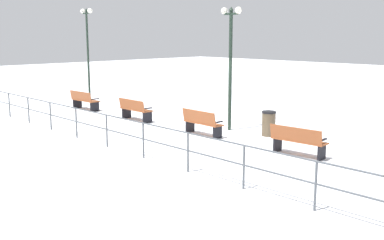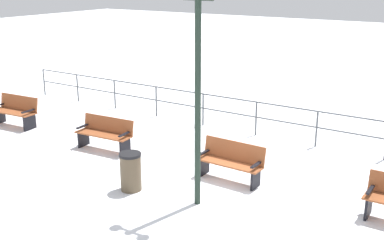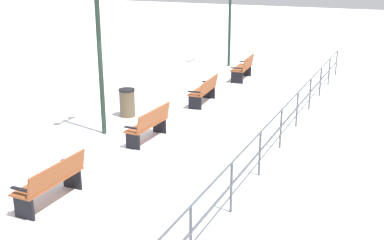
{
  "view_description": "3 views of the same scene",
  "coord_description": "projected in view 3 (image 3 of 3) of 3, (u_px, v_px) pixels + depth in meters",
  "views": [
    {
      "loc": [
        -10.93,
        -10.71,
        3.39
      ],
      "look_at": [
        -1.07,
        -0.5,
        0.73
      ],
      "focal_mm": 42.95,
      "sensor_mm": 36.0,
      "label": 1
    },
    {
      "loc": [
        8.88,
        4.73,
        4.52
      ],
      "look_at": [
        -1.62,
        -2.0,
        0.71
      ],
      "focal_mm": 45.1,
      "sensor_mm": 36.0,
      "label": 2
    },
    {
      "loc": [
        -5.97,
        10.34,
        4.43
      ],
      "look_at": [
        -1.27,
        -0.12,
        0.69
      ],
      "focal_mm": 45.68,
      "sensor_mm": 36.0,
      "label": 3
    }
  ],
  "objects": [
    {
      "name": "ground_plane",
      "position": [
        146.0,
        140.0,
        12.67
      ],
      "size": [
        80.0,
        80.0,
        0.0
      ],
      "primitive_type": "plane",
      "color": "white",
      "rests_on": "ground"
    },
    {
      "name": "bench_nearest",
      "position": [
        244.0,
        68.0,
        18.97
      ],
      "size": [
        0.69,
        1.56,
        0.93
      ],
      "rotation": [
        0.0,
        0.0,
        0.07
      ],
      "color": "brown",
      "rests_on": "ground"
    },
    {
      "name": "bench_second",
      "position": [
        204.0,
        90.0,
        15.76
      ],
      "size": [
        0.64,
        1.62,
        0.86
      ],
      "rotation": [
        0.0,
        0.0,
        0.07
      ],
      "color": "brown",
      "rests_on": "ground"
    },
    {
      "name": "bench_third",
      "position": [
        149.0,
        124.0,
        12.48
      ],
      "size": [
        0.54,
        1.55,
        0.89
      ],
      "rotation": [
        0.0,
        0.0,
        -0.03
      ],
      "color": "brown",
      "rests_on": "ground"
    },
    {
      "name": "bench_fourth",
      "position": [
        52.0,
        181.0,
        9.23
      ],
      "size": [
        0.55,
        1.58,
        0.88
      ],
      "rotation": [
        0.0,
        0.0,
        -0.01
      ],
      "color": "brown",
      "rests_on": "ground"
    },
    {
      "name": "lamppost_middle",
      "position": [
        98.0,
        27.0,
        12.3
      ],
      "size": [
        0.24,
        0.88,
        4.32
      ],
      "color": "#1E2D23",
      "rests_on": "ground"
    },
    {
      "name": "waterfront_railing",
      "position": [
        271.0,
        133.0,
        11.16
      ],
      "size": [
        0.05,
        19.77,
        1.01
      ],
      "color": "#4C5156",
      "rests_on": "ground"
    },
    {
      "name": "trash_bin",
      "position": [
        127.0,
        103.0,
        14.49
      ],
      "size": [
        0.48,
        0.48,
        0.84
      ],
      "color": "brown",
      "rests_on": "ground"
    }
  ]
}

